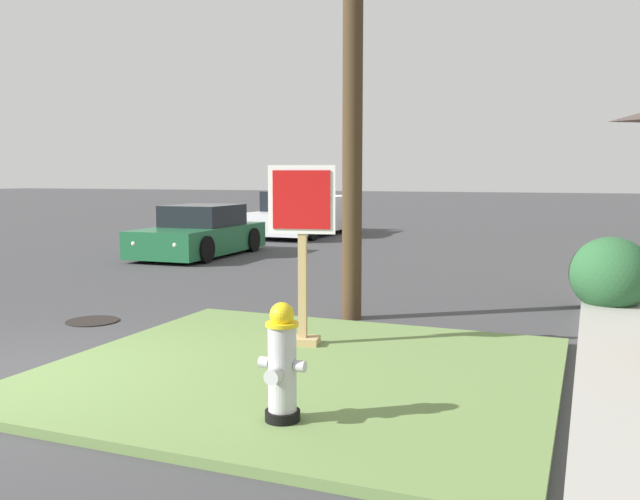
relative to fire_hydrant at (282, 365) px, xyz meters
name	(u,v)px	position (x,y,z in m)	size (l,w,h in m)	color
ground_plane	(11,383)	(-2.93, 0.14, -0.52)	(160.00, 160.00, 0.00)	#3D3D3F
grass_corner_patch	(301,371)	(-0.45, 1.41, -0.48)	(4.86, 4.50, 0.08)	#668447
fire_hydrant	(282,365)	(0.00, 0.00, 0.00)	(0.38, 0.34, 0.93)	black
stop_sign	(302,258)	(-0.80, 2.26, 0.54)	(0.74, 0.35, 2.00)	tan
manhole_cover	(92,321)	(-4.07, 2.64, -0.51)	(0.70, 0.70, 0.02)	black
parked_sedan_green	(200,234)	(-6.83, 9.86, 0.02)	(2.00, 4.11, 1.25)	#1E6038
pickup_truck_white	(302,217)	(-6.70, 15.94, 0.10)	(2.22, 5.08, 1.48)	silver
shrub_by_curb	(610,274)	(2.46, 6.02, 0.03)	(1.15, 1.15, 1.09)	#2A5C32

